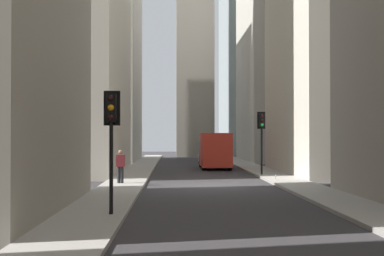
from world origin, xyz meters
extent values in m
plane|color=#302D30|center=(0.00, 0.00, 0.00)|extent=(135.00, 135.00, 0.00)
cube|color=gray|center=(0.00, 4.50, 0.07)|extent=(90.00, 2.20, 0.14)
cube|color=gray|center=(0.00, -4.50, 0.07)|extent=(90.00, 2.20, 0.14)
cube|color=#B7B2A5|center=(29.97, -10.60, 14.29)|extent=(14.78, 10.00, 28.58)
cube|color=#B7B2A5|center=(29.48, 10.60, 11.85)|extent=(15.54, 10.00, 23.70)
cube|color=gray|center=(42.94, -0.86, 11.91)|extent=(4.78, 4.78, 23.82)
cube|color=red|center=(14.65, -1.40, 1.54)|extent=(4.60, 2.25, 2.60)
cube|color=#38383D|center=(17.85, -1.40, 1.19)|extent=(1.90, 2.25, 1.90)
cube|color=black|center=(17.85, -1.40, 1.79)|extent=(1.92, 2.09, 0.64)
cylinder|color=black|center=(17.85, -2.38, 0.44)|extent=(0.88, 0.28, 0.88)
cylinder|color=black|center=(17.85, -0.41, 0.44)|extent=(0.88, 0.28, 0.88)
cylinder|color=black|center=(13.25, -2.38, 0.44)|extent=(0.88, 0.28, 0.88)
cylinder|color=black|center=(13.25, -0.41, 0.44)|extent=(0.88, 0.28, 0.88)
cube|color=#B7BABF|center=(23.68, -1.40, 0.53)|extent=(4.30, 1.78, 0.70)
cube|color=black|center=(23.48, -1.40, 1.15)|extent=(2.10, 1.58, 0.54)
cylinder|color=black|center=(25.03, -2.18, 0.32)|extent=(0.64, 0.22, 0.64)
cylinder|color=black|center=(25.03, -0.62, 0.32)|extent=(0.64, 0.22, 0.64)
cylinder|color=black|center=(22.33, -2.18, 0.32)|extent=(0.64, 0.22, 0.64)
cylinder|color=black|center=(22.33, -0.62, 0.32)|extent=(0.64, 0.22, 0.64)
cylinder|color=black|center=(-11.41, 3.85, 1.57)|extent=(0.12, 0.12, 2.87)
cube|color=black|center=(-11.41, 3.85, 3.46)|extent=(0.28, 0.32, 0.90)
cube|color=black|center=(-11.26, 3.85, 3.46)|extent=(0.03, 0.52, 1.10)
sphere|color=black|center=(-11.57, 3.85, 3.76)|extent=(0.20, 0.20, 0.20)
sphere|color=orange|center=(-11.57, 3.85, 3.46)|extent=(0.20, 0.20, 0.20)
sphere|color=black|center=(-11.57, 3.85, 3.16)|extent=(0.20, 0.20, 0.20)
cylinder|color=black|center=(6.67, -3.76, 1.66)|extent=(0.12, 0.12, 3.03)
cube|color=black|center=(6.67, -3.76, 3.62)|extent=(0.28, 0.32, 0.90)
cube|color=black|center=(6.83, -3.76, 3.62)|extent=(0.03, 0.52, 1.10)
sphere|color=black|center=(6.51, -3.76, 3.92)|extent=(0.20, 0.20, 0.20)
sphere|color=black|center=(6.51, -3.76, 3.62)|extent=(0.20, 0.20, 0.20)
sphere|color=green|center=(6.51, -3.76, 3.32)|extent=(0.20, 0.20, 0.20)
cylinder|color=black|center=(0.33, 4.58, 0.57)|extent=(0.16, 0.16, 0.86)
cylinder|color=black|center=(0.33, 4.75, 0.57)|extent=(0.16, 0.16, 0.86)
cube|color=maroon|center=(0.33, 4.67, 1.30)|extent=(0.26, 0.44, 0.61)
sphere|color=#936B4C|center=(0.33, 4.67, 1.76)|extent=(0.22, 0.22, 0.22)
cylinder|color=#999EA3|center=(2.66, -3.92, 0.24)|extent=(0.07, 0.07, 0.20)
cylinder|color=#999EA3|center=(2.66, -3.92, 0.38)|extent=(0.03, 0.03, 0.07)
camera|label=1|loc=(-28.92, 1.91, 2.55)|focal=52.24mm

